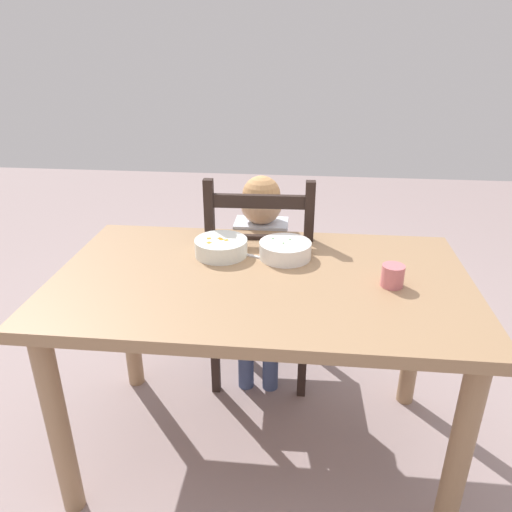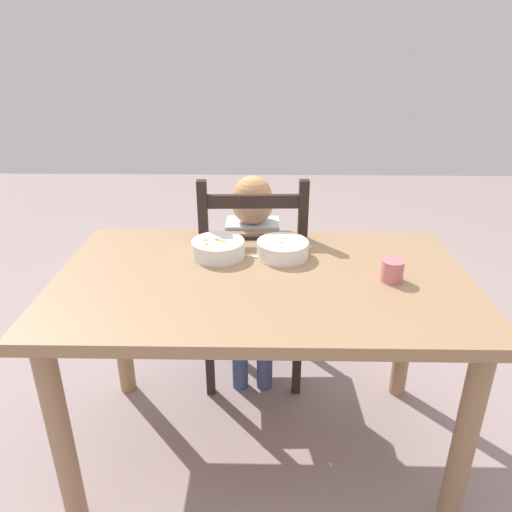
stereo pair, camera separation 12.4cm
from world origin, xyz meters
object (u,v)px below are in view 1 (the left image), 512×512
object	(u,v)px
dining_table	(261,305)
spoon	(243,253)
child_figure	(261,253)
dining_chair	(261,287)
bowl_of_peas	(285,249)
drinking_cup	(393,276)
bowl_of_carrots	(221,247)

from	to	relation	value
dining_table	spoon	distance (m)	0.21
dining_table	child_figure	size ratio (longest dim) A/B	1.43
spoon	dining_chair	bearing A→B (deg)	82.31
dining_table	dining_chair	distance (m)	0.48
bowl_of_peas	drinking_cup	distance (m)	0.39
drinking_cup	bowl_of_peas	bearing A→B (deg)	152.65
spoon	child_figure	bearing A→B (deg)	82.55
bowl_of_peas	drinking_cup	xyz separation A→B (m)	(0.34, -0.18, 0.00)
spoon	drinking_cup	size ratio (longest dim) A/B	1.90
dining_chair	bowl_of_carrots	distance (m)	0.45
dining_chair	spoon	world-z (taller)	dining_chair
spoon	drinking_cup	world-z (taller)	drinking_cup
dining_table	bowl_of_carrots	bearing A→B (deg)	136.03
bowl_of_carrots	dining_chair	bearing A→B (deg)	68.57
dining_table	child_figure	distance (m)	0.45
dining_chair	bowl_of_peas	xyz separation A→B (m)	(0.11, -0.30, 0.32)
dining_chair	spoon	xyz separation A→B (m)	(-0.04, -0.29, 0.29)
child_figure	drinking_cup	xyz separation A→B (m)	(0.46, -0.47, 0.15)
spoon	drinking_cup	bearing A→B (deg)	-20.83
dining_chair	bowl_of_peas	world-z (taller)	dining_chair
dining_chair	child_figure	size ratio (longest dim) A/B	1.03
bowl_of_carrots	spoon	distance (m)	0.08
bowl_of_carrots	drinking_cup	distance (m)	0.60
dining_chair	drinking_cup	distance (m)	0.73
dining_chair	drinking_cup	size ratio (longest dim) A/B	13.80
bowl_of_carrots	spoon	world-z (taller)	bowl_of_carrots
bowl_of_carrots	spoon	bearing A→B (deg)	7.70
child_figure	spoon	distance (m)	0.31
drinking_cup	bowl_of_carrots	bearing A→B (deg)	162.74
bowl_of_peas	drinking_cup	bearing A→B (deg)	-27.35
bowl_of_carrots	drinking_cup	bearing A→B (deg)	-17.26
dining_chair	spoon	bearing A→B (deg)	-97.69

